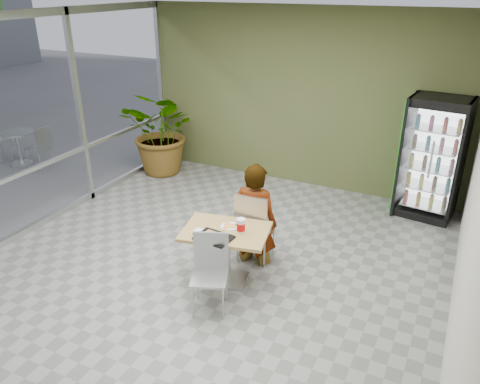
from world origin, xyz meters
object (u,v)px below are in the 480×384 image
at_px(chair_far, 253,222).
at_px(seated_woman, 255,223).
at_px(dining_table, 226,245).
at_px(beverage_fridge, 432,158).
at_px(potted_plant, 164,132).
at_px(chair_near, 210,265).
at_px(soda_cup, 241,226).
at_px(cafeteria_tray, 214,238).

height_order(chair_far, seated_woman, seated_woman).
bearing_deg(dining_table, beverage_fridge, 56.86).
relative_size(seated_woman, potted_plant, 1.03).
bearing_deg(chair_far, chair_near, 83.06).
distance_m(beverage_fridge, potted_plant, 4.92).
distance_m(soda_cup, cafeteria_tray, 0.36).
distance_m(chair_far, cafeteria_tray, 0.85).
bearing_deg(dining_table, potted_plant, 135.64).
bearing_deg(chair_near, seated_woman, 65.48).
relative_size(cafeteria_tray, potted_plant, 0.25).
bearing_deg(potted_plant, soda_cup, -42.22).
distance_m(chair_far, seated_woman, 0.07).
bearing_deg(seated_woman, cafeteria_tray, 77.33).
relative_size(dining_table, chair_near, 1.27).
relative_size(seated_woman, soda_cup, 9.11).
height_order(dining_table, beverage_fridge, beverage_fridge).
relative_size(soda_cup, cafeteria_tray, 0.44).
height_order(dining_table, chair_near, chair_near).
bearing_deg(potted_plant, seated_woman, -36.15).
distance_m(dining_table, potted_plant, 4.00).
bearing_deg(potted_plant, chair_near, -48.52).
xyz_separation_m(seated_woman, cafeteria_tray, (-0.13, -0.88, 0.20)).
bearing_deg(chair_far, seated_woman, -86.66).
height_order(seated_woman, cafeteria_tray, seated_woman).
relative_size(chair_far, beverage_fridge, 0.53).
xyz_separation_m(chair_near, cafeteria_tray, (-0.09, 0.25, 0.22)).
distance_m(chair_far, beverage_fridge, 3.24).
xyz_separation_m(chair_near, potted_plant, (-2.91, 3.29, 0.30)).
relative_size(chair_far, chair_near, 1.12).
distance_m(dining_table, chair_far, 0.58).
height_order(soda_cup, potted_plant, potted_plant).
bearing_deg(seated_woman, chair_far, 93.34).
bearing_deg(potted_plant, chair_far, -36.81).
bearing_deg(dining_table, chair_far, 78.71).
xyz_separation_m(chair_far, seated_woman, (-0.01, 0.06, -0.04)).
bearing_deg(potted_plant, cafeteria_tray, -47.11).
xyz_separation_m(seated_woman, potted_plant, (-2.96, 2.16, 0.28)).
bearing_deg(soda_cup, chair_near, -105.21).
bearing_deg(beverage_fridge, chair_far, -119.67).
relative_size(chair_far, seated_woman, 0.60).
bearing_deg(soda_cup, beverage_fridge, 59.32).
distance_m(seated_woman, cafeteria_tray, 0.91).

